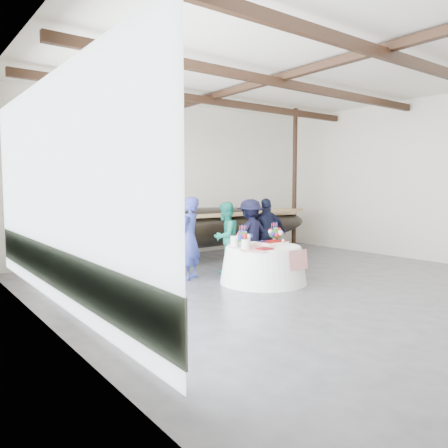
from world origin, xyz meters
TOP-DOWN VIEW (x-y plane):
  - floor at (0.00, 0.00)m, footprint 10.00×12.00m
  - wall_back at (0.00, 6.00)m, footprint 10.00×0.02m
  - wall_left at (-5.00, 0.00)m, footprint 0.02×12.00m
  - ceiling at (0.00, 0.00)m, footprint 10.00×12.00m
  - pavilion_structure at (0.00, 0.78)m, footprint 9.80×11.76m
  - open_bay at (-4.95, 1.00)m, footprint 0.03×7.00m
  - longboat_display at (-0.14, 4.47)m, footprint 7.93×1.59m
  - banquet_table at (-0.48, 1.53)m, footprint 1.85×1.85m
  - tabletop_items at (-0.46, 1.66)m, footprint 1.74×1.39m
  - guest_woman_blue at (-1.56, 2.78)m, footprint 0.80×0.73m
  - guest_woman_teal at (-0.43, 2.94)m, footprint 0.99×0.88m
  - guest_man_left at (0.24, 2.81)m, footprint 1.19×0.76m
  - guest_man_right at (0.75, 2.77)m, footprint 1.12×0.76m

SIDE VIEW (x-z plane):
  - floor at x=0.00m, z-range -0.01..0.01m
  - banquet_table at x=-0.48m, z-range 0.00..0.79m
  - guest_woman_teal at x=-0.43m, z-range 0.00..1.69m
  - guest_man_left at x=0.24m, z-range 0.00..1.75m
  - guest_man_right at x=0.75m, z-range 0.00..1.76m
  - guest_woman_blue at x=-1.56m, z-range 0.00..1.83m
  - tabletop_items at x=-0.46m, z-range 0.74..1.14m
  - longboat_display at x=-0.14m, z-range 0.21..1.69m
  - open_bay at x=-4.95m, z-range 0.23..3.43m
  - wall_back at x=0.00m, z-range 0.00..4.50m
  - wall_left at x=-5.00m, z-range 0.00..4.50m
  - pavilion_structure at x=0.00m, z-range 1.75..6.25m
  - ceiling at x=0.00m, z-range 4.50..4.50m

